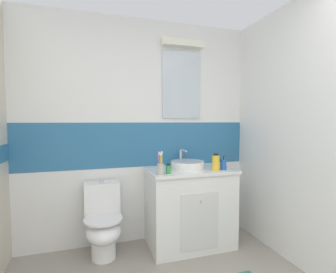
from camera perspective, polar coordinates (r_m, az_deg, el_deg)
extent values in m
cube|color=white|center=(3.01, -6.64, -14.71)|extent=(3.20, 0.10, 0.85)
cube|color=teal|center=(2.87, -6.72, -1.81)|extent=(3.20, 0.10, 0.50)
cube|color=white|center=(2.91, -6.85, 14.58)|extent=(3.20, 0.10, 1.15)
cube|color=silver|center=(2.96, 3.12, 11.75)|extent=(0.47, 0.02, 0.78)
cube|color=white|center=(3.03, 3.42, 20.67)|extent=(0.50, 0.10, 0.08)
cube|color=white|center=(2.44, 32.86, 0.26)|extent=(0.10, 3.48, 2.50)
cube|color=white|center=(2.85, 4.94, -16.06)|extent=(0.90, 0.55, 0.82)
cube|color=white|center=(2.73, 5.07, -7.69)|extent=(0.92, 0.57, 0.03)
cube|color=silver|center=(2.63, 7.37, -18.78)|extent=(0.40, 0.01, 0.57)
cylinder|color=silver|center=(2.54, 7.57, -14.63)|extent=(0.02, 0.02, 0.03)
cylinder|color=white|center=(2.73, 4.47, -6.50)|extent=(0.36, 0.36, 0.08)
cylinder|color=#B3B3B8|center=(2.72, 4.47, -5.78)|extent=(0.30, 0.30, 0.01)
cylinder|color=silver|center=(2.91, 2.92, -4.82)|extent=(0.03, 0.03, 0.18)
cylinder|color=silver|center=(2.81, 3.64, -3.24)|extent=(0.02, 0.16, 0.02)
cylinder|color=white|center=(2.79, -14.57, -23.78)|extent=(0.24, 0.24, 0.18)
ellipsoid|color=white|center=(2.67, -14.59, -20.35)|extent=(0.34, 0.42, 0.22)
cylinder|color=white|center=(2.62, -14.64, -17.91)|extent=(0.37, 0.37, 0.02)
cube|color=white|center=(2.77, -14.90, -13.41)|extent=(0.36, 0.17, 0.33)
cylinder|color=silver|center=(2.73, -14.95, -9.96)|extent=(0.04, 0.04, 0.02)
cylinder|color=#B2ADA3|center=(2.42, -1.70, -7.50)|extent=(0.07, 0.07, 0.10)
cylinder|color=#D872BF|center=(2.41, -2.03, -5.95)|extent=(0.04, 0.04, 0.17)
cube|color=white|center=(2.39, -2.04, -3.88)|extent=(0.02, 0.02, 0.03)
cylinder|color=gold|center=(2.40, -1.65, -6.08)|extent=(0.02, 0.03, 0.17)
cube|color=white|center=(2.38, -1.65, -4.08)|extent=(0.01, 0.02, 0.03)
cylinder|color=gold|center=(2.40, -1.46, -5.90)|extent=(0.02, 0.03, 0.18)
cube|color=white|center=(2.39, -1.46, -3.74)|extent=(0.01, 0.02, 0.03)
cylinder|color=#2659B2|center=(2.72, 12.60, -6.30)|extent=(0.06, 0.06, 0.11)
cylinder|color=#262626|center=(2.71, 12.63, -4.79)|extent=(0.01, 0.01, 0.04)
cylinder|color=#262626|center=(2.70, 12.76, -4.45)|extent=(0.01, 0.02, 0.01)
cylinder|color=green|center=(2.46, 0.10, -7.60)|extent=(0.05, 0.05, 0.08)
cylinder|color=black|center=(2.45, 0.10, -6.45)|extent=(0.04, 0.04, 0.02)
cylinder|color=yellow|center=(2.66, 10.94, -5.97)|extent=(0.08, 0.08, 0.16)
cylinder|color=black|center=(2.64, 10.96, -4.05)|extent=(0.05, 0.05, 0.02)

